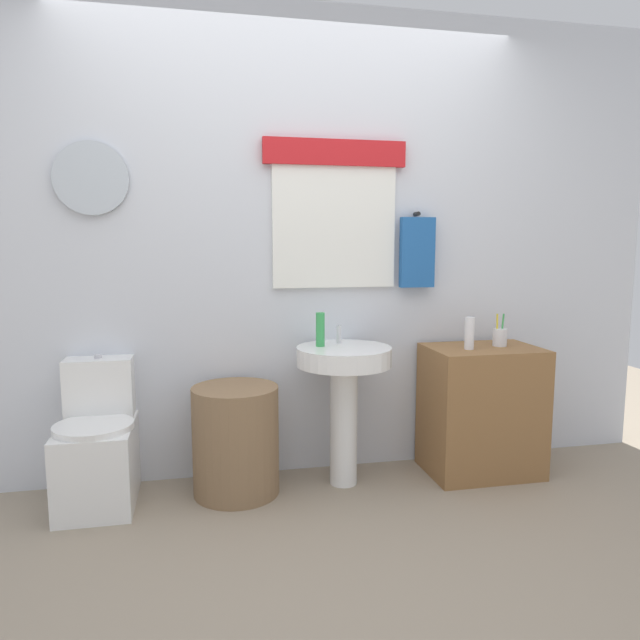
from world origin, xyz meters
name	(u,v)px	position (x,y,z in m)	size (l,w,h in m)	color
ground_plane	(341,572)	(0.00, 0.00, 0.00)	(8.00, 8.00, 0.00)	gray
back_wall	(294,245)	(0.00, 1.15, 1.30)	(4.40, 0.18, 2.60)	silver
toilet	(98,448)	(-1.05, 0.88, 0.29)	(0.38, 0.51, 0.74)	white
laundry_hamper	(236,440)	(-0.36, 0.85, 0.29)	(0.45, 0.45, 0.58)	#846647
pedestal_sink	(344,381)	(0.22, 0.85, 0.57)	(0.51, 0.51, 0.76)	white
faucet	(339,334)	(0.22, 0.97, 0.81)	(0.03, 0.03, 0.10)	silver
wooden_cabinet	(481,410)	(1.04, 0.85, 0.37)	(0.62, 0.44, 0.73)	olive
soap_bottle	(320,329)	(0.10, 0.90, 0.86)	(0.05, 0.05, 0.18)	green
lotion_bottle	(470,333)	(0.93, 0.81, 0.82)	(0.05, 0.05, 0.18)	white
toothbrush_cup	(500,337)	(1.15, 0.87, 0.78)	(0.08, 0.08, 0.19)	silver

